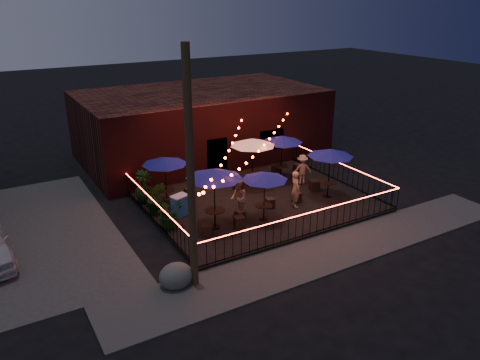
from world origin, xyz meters
The scene contains 35 objects.
ground centered at (0.00, 0.00, 0.00)m, with size 110.00×110.00×0.00m, color black.
patio centered at (0.00, 2.00, 0.07)m, with size 10.00×8.00×0.15m, color black.
sidewalk centered at (0.00, -3.25, 0.03)m, with size 18.00×2.50×0.05m, color #3B3836.
brick_building centered at (1.00, 9.99, 2.00)m, with size 14.00×8.00×4.00m.
utility_pole centered at (-5.40, -2.60, 4.00)m, with size 0.26×0.26×8.00m, color #3E3019.
fence_front centered at (0.00, -2.00, 0.66)m, with size 10.00×0.04×1.04m.
fence_left centered at (-5.00, 2.00, 0.66)m, with size 0.04×8.00×1.04m.
fence_right centered at (5.00, 2.00, 0.66)m, with size 0.04×8.00×1.04m.
festoon_lights centered at (-1.01, 1.70, 2.52)m, with size 10.02×8.72×1.32m.
cafe_table_0 centered at (-2.98, 0.57, 2.51)m, with size 2.80×2.80×2.58m.
cafe_table_1 centered at (-3.80, 3.84, 2.24)m, with size 2.51×2.51×2.29m.
cafe_table_2 centered at (-0.82, 0.15, 2.14)m, with size 2.62×2.62×2.18m.
cafe_table_3 centered at (0.84, 3.78, 2.43)m, with size 2.79×2.79×2.50m.
cafe_table_4 centered at (3.26, 0.75, 2.34)m, with size 2.48×2.48×2.40m.
cafe_table_5 centered at (2.63, 3.80, 2.32)m, with size 2.66×2.66×2.38m.
bistro_chair_0 centered at (-3.58, 0.13, 0.38)m, with size 0.38×0.38×0.45m, color black.
bistro_chair_1 centered at (-2.10, 0.07, 0.39)m, with size 0.41×0.41×0.49m, color black.
bistro_chair_2 centered at (-3.88, 3.43, 0.36)m, with size 0.35×0.35×0.41m, color black.
bistro_chair_3 centered at (-2.60, 3.98, 0.38)m, with size 0.40×0.40×0.47m, color black.
bistro_chair_4 centered at (-1.74, 0.61, 0.37)m, with size 0.36×0.36×0.43m, color black.
bistro_chair_5 centered at (0.12, 1.07, 0.37)m, with size 0.37×0.37×0.44m, color black.
bistro_chair_6 centered at (-0.11, 3.66, 0.36)m, with size 0.36×0.36×0.42m, color black.
bistro_chair_7 centered at (0.66, 4.16, 0.36)m, with size 0.35×0.35×0.42m, color black.
bistro_chair_8 centered at (1.56, 0.97, 0.38)m, with size 0.38×0.38×0.45m, color black.
bistro_chair_9 centered at (3.18, 1.68, 0.40)m, with size 0.42×0.42×0.50m, color black.
bistro_chair_10 centered at (2.76, 4.44, 0.39)m, with size 0.40×0.40×0.47m, color black.
bistro_chair_11 centered at (4.06, 4.27, 0.36)m, with size 0.35×0.35×0.42m, color black.
patron_a centered at (1.18, 0.59, 1.01)m, with size 0.63×0.41×1.71m, color tan.
patron_b centered at (-1.58, 1.02, 1.01)m, with size 0.83×0.65×1.71m, color #E3A88F.
patron_c centered at (3.19, 2.74, 0.93)m, with size 1.00×0.58×1.55m, color tan.
potted_shrub_a centered at (-4.60, 1.57, 0.81)m, with size 1.18×1.02×1.31m, color #1A3B0F.
potted_shrub_b centered at (-4.60, 3.06, 0.91)m, with size 0.84×0.68×1.53m, color #0A360A.
potted_shrub_c centered at (-4.60, 4.61, 0.91)m, with size 0.85×0.85×1.51m, color #193B13.
cooler centered at (-3.76, 2.38, 0.64)m, with size 0.85×0.72×0.96m.
boulder centered at (-5.99, -2.38, 0.40)m, with size 1.02×0.87×0.80m, color #4D4E48.
Camera 1 is at (-10.92, -15.10, 9.16)m, focal length 35.00 mm.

